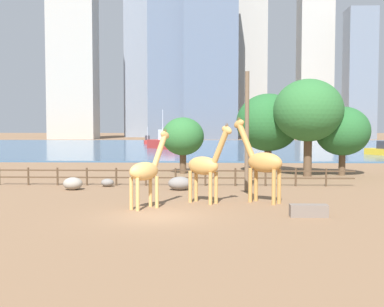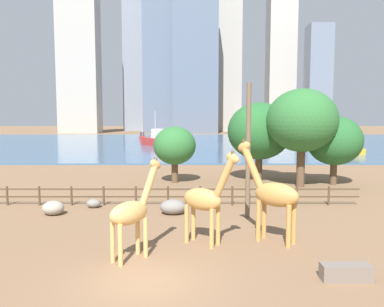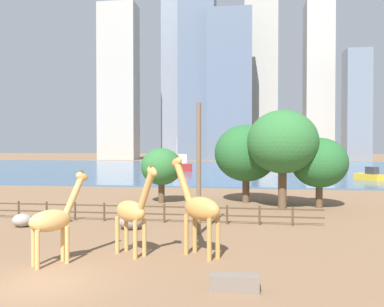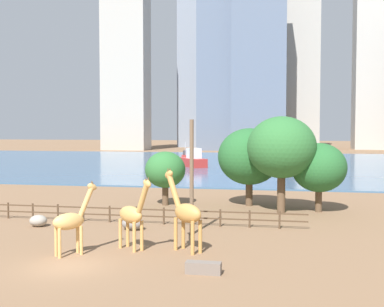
# 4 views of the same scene
# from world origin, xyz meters

# --- Properties ---
(ground_plane) EXTENTS (400.00, 400.00, 0.00)m
(ground_plane) POSITION_xyz_m (0.00, 80.00, 0.00)
(ground_plane) COLOR brown
(harbor_water) EXTENTS (180.00, 86.00, 0.20)m
(harbor_water) POSITION_xyz_m (0.00, 77.00, 0.10)
(harbor_water) COLOR #3D6084
(harbor_water) RESTS_ON ground
(giraffe_tall) EXTENTS (2.97, 2.46, 4.92)m
(giraffe_tall) POSITION_xyz_m (5.53, 4.46, 2.32)
(giraffe_tall) COLOR #C18C47
(giraffe_tall) RESTS_ON ground
(giraffe_companion) EXTENTS (2.27, 2.39, 4.25)m
(giraffe_companion) POSITION_xyz_m (-0.78, 2.29, 2.00)
(giraffe_companion) COLOR tan
(giraffe_companion) RESTS_ON ground
(giraffe_young) EXTENTS (2.75, 2.15, 4.55)m
(giraffe_young) POSITION_xyz_m (2.33, 4.10, 2.14)
(giraffe_young) COLOR tan
(giraffe_young) RESTS_ON ground
(utility_pole) EXTENTS (0.28, 0.28, 7.95)m
(utility_pole) POSITION_xyz_m (5.03, 8.98, 3.97)
(utility_pole) COLOR brown
(utility_pole) RESTS_ON ground
(boulder_near_fence) EXTENTS (0.91, 0.77, 0.58)m
(boulder_near_fence) POSITION_xyz_m (-4.79, 11.33, 0.29)
(boulder_near_fence) COLOR gray
(boulder_near_fence) RESTS_ON ground
(boulder_by_pole) EXTENTS (1.32, 1.15, 0.87)m
(boulder_by_pole) POSITION_xyz_m (-6.77, 9.47, 0.43)
(boulder_by_pole) COLOR gray
(boulder_by_pole) RESTS_ON ground
(boulder_small) EXTENTS (1.60, 1.22, 0.91)m
(boulder_small) POSITION_xyz_m (0.55, 9.64, 0.46)
(boulder_small) COLOR gray
(boulder_small) RESTS_ON ground
(feeding_trough) EXTENTS (1.80, 0.60, 0.60)m
(feeding_trough) POSITION_xyz_m (7.32, 0.19, 0.30)
(feeding_trough) COLOR #72665B
(feeding_trough) RESTS_ON ground
(enclosure_fence) EXTENTS (26.12, 0.14, 1.30)m
(enclosure_fence) POSITION_xyz_m (-0.42, 12.00, 0.76)
(enclosure_fence) COLOR #4C3826
(enclosure_fence) RESTS_ON ground
(tree_left_large) EXTENTS (3.87, 3.87, 5.16)m
(tree_left_large) POSITION_xyz_m (0.14, 21.05, 3.39)
(tree_left_large) COLOR brown
(tree_left_large) RESTS_ON ground
(tree_center_broad) EXTENTS (5.95, 5.95, 7.37)m
(tree_center_broad) POSITION_xyz_m (8.05, 22.23, 4.68)
(tree_center_broad) COLOR brown
(tree_center_broad) RESTS_ON ground
(tree_right_tall) EXTENTS (4.80, 4.80, 6.08)m
(tree_right_tall) POSITION_xyz_m (14.30, 19.98, 3.90)
(tree_right_tall) COLOR brown
(tree_right_tall) RESTS_ON ground
(tree_left_small) EXTENTS (5.98, 5.98, 8.41)m
(tree_left_small) POSITION_xyz_m (11.06, 18.93, 5.68)
(tree_left_small) COLOR brown
(tree_left_small) RESTS_ON ground
(boat_ferry) EXTENTS (2.33, 4.66, 4.01)m
(boat_ferry) POSITION_xyz_m (-11.84, 88.70, 0.87)
(boat_ferry) COLOR #B22D28
(boat_ferry) RESTS_ON harbor_water
(boat_tug) EXTENTS (6.91, 8.24, 7.21)m
(boat_tug) POSITION_xyz_m (-5.69, 65.26, 1.40)
(boat_tug) COLOR #B22D28
(boat_tug) RESTS_ON harbor_water
(skyline_tower_needle) EXTENTS (15.40, 9.69, 64.09)m
(skyline_tower_needle) POSITION_xyz_m (-42.80, 137.01, 32.05)
(skyline_tower_needle) COLOR #ADA89E
(skyline_tower_needle) RESTS_ON ground
(skyline_block_central) EXTENTS (11.90, 11.37, 69.02)m
(skyline_block_central) POSITION_xyz_m (41.76, 159.03, 34.51)
(skyline_block_central) COLOR #B7B2A8
(skyline_block_central) RESTS_ON ground
(skyline_tower_glass) EXTENTS (17.50, 10.69, 59.58)m
(skyline_tower_glass) POSITION_xyz_m (3.08, 137.14, 29.79)
(skyline_tower_glass) COLOR slate
(skyline_tower_glass) RESTS_ON ground
(skyline_block_left) EXTENTS (12.04, 11.20, 93.08)m
(skyline_block_left) POSITION_xyz_m (-24.51, 168.77, 46.54)
(skyline_block_left) COLOR gray
(skyline_block_left) RESTS_ON ground
(skyline_block_right) EXTENTS (14.71, 15.81, 101.52)m
(skyline_block_right) POSITION_xyz_m (-10.47, 143.75, 50.76)
(skyline_block_right) COLOR slate
(skyline_block_right) RESTS_ON ground
(skyline_tower_short) EXTENTS (14.74, 15.52, 77.09)m
(skyline_tower_short) POSITION_xyz_m (16.46, 162.66, 38.55)
(skyline_tower_short) COLOR #ADA89E
(skyline_tower_short) RESTS_ON ground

